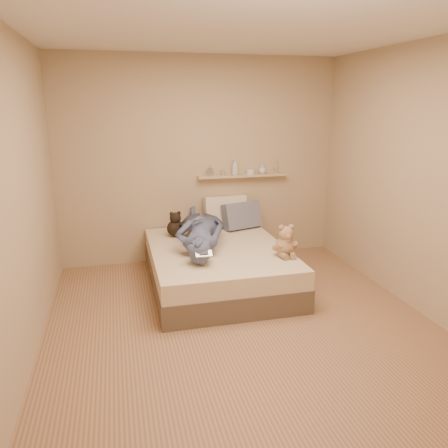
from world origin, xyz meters
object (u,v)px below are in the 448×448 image
object	(u,v)px
dark_plush	(175,226)
pillow_cream	(225,212)
person	(200,230)
teddy_bear	(286,243)
game_console	(204,254)
bed	(218,266)
pillow_grey	(242,216)
wall_shelf	(243,176)

from	to	relation	value
dark_plush	pillow_cream	distance (m)	0.76
dark_plush	person	distance (m)	0.46
teddy_bear	person	size ratio (longest dim) A/B	0.23
dark_plush	pillow_cream	bearing A→B (deg)	22.63
game_console	dark_plush	world-z (taller)	dark_plush
bed	dark_plush	xyz separation A→B (m)	(-0.40, 0.54, 0.36)
pillow_grey	teddy_bear	bearing A→B (deg)	-82.20
bed	game_console	distance (m)	0.74
teddy_bear	pillow_cream	world-z (taller)	pillow_cream
pillow_grey	person	bearing A→B (deg)	-139.88
bed	wall_shelf	distance (m)	1.38
bed	teddy_bear	distance (m)	0.85
bed	wall_shelf	world-z (taller)	wall_shelf
bed	pillow_cream	distance (m)	0.98
game_console	pillow_grey	distance (m)	1.47
pillow_grey	dark_plush	bearing A→B (deg)	-170.23
pillow_cream	pillow_grey	world-z (taller)	pillow_cream
game_console	wall_shelf	world-z (taller)	wall_shelf
bed	person	distance (m)	0.46
game_console	wall_shelf	distance (m)	1.77
game_console	teddy_bear	xyz separation A→B (m)	(0.91, 0.13, -0.00)
bed	teddy_bear	bearing A→B (deg)	-35.02
dark_plush	person	world-z (taller)	person
person	dark_plush	bearing A→B (deg)	-46.15
game_console	dark_plush	distance (m)	1.12
dark_plush	pillow_cream	xyz separation A→B (m)	(0.70, 0.29, 0.06)
dark_plush	person	xyz separation A→B (m)	(0.23, -0.39, 0.04)
teddy_bear	pillow_grey	size ratio (longest dim) A/B	0.70
pillow_grey	person	distance (m)	0.84
game_console	dark_plush	size ratio (longest dim) A/B	0.53
teddy_bear	dark_plush	distance (m)	1.43
pillow_cream	pillow_grey	bearing A→B (deg)	-37.71
bed	game_console	bearing A→B (deg)	-115.77
bed	pillow_grey	size ratio (longest dim) A/B	3.80
wall_shelf	pillow_grey	bearing A→B (deg)	-108.74
teddy_bear	wall_shelf	distance (m)	1.45
pillow_grey	wall_shelf	xyz separation A→B (m)	(0.07, 0.22, 0.48)
game_console	pillow_cream	size ratio (longest dim) A/B	0.30
dark_plush	pillow_grey	distance (m)	0.89
pillow_grey	wall_shelf	size ratio (longest dim) A/B	0.42
game_console	dark_plush	bearing A→B (deg)	96.46
teddy_bear	pillow_cream	distance (m)	1.32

